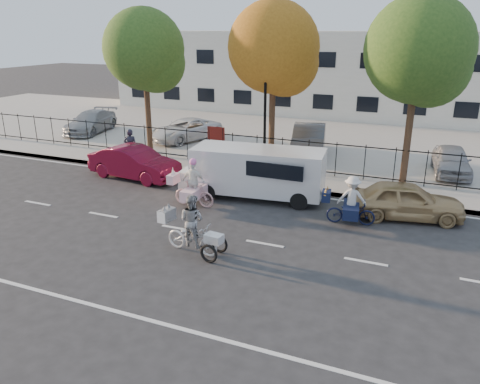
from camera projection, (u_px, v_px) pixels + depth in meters
The scene contains 23 objects.
ground at pixel (178, 228), 15.24m from camera, with size 120.00×120.00×0.00m, color #333334.
road_markings at pixel (178, 228), 15.23m from camera, with size 60.00×9.52×0.01m, color silver, non-canonical shape.
curb at pixel (238, 182), 19.61m from camera, with size 60.00×0.10×0.15m, color #A8A399.
sidewalk at pixel (248, 175), 20.52m from camera, with size 60.00×2.20×0.15m, color #A8A399.
parking_lot at pixel (302, 135), 28.27m from camera, with size 60.00×15.60×0.15m, color #A8A399.
iron_fence at pixel (257, 151), 21.21m from camera, with size 58.00×0.06×1.50m, color black, non-canonical shape.
building at pixel (339, 72), 36.01m from camera, with size 34.00×10.00×6.00m, color silver.
lamppost at pixel (265, 104), 19.95m from camera, with size 0.36×0.36×4.33m.
street_sign at pixel (216, 138), 21.36m from camera, with size 0.85×0.06×1.80m.
zebra_trike at pixel (192, 230), 13.42m from camera, with size 2.07×0.88×1.77m.
unicorn_bike at pixel (193, 189), 16.97m from camera, with size 1.78×1.23×1.81m.
bull_bike at pixel (351, 205), 15.40m from camera, with size 1.82×1.26×1.66m.
white_van at pixel (255, 171), 17.74m from camera, with size 5.58×2.37×1.92m.
red_sedan at pixel (135, 163), 20.15m from camera, with size 1.46×4.19×1.38m, color #5D0A20.
gold_sedan at pixel (406, 200), 15.87m from camera, with size 1.52×3.77×1.28m, color tan.
pedestrian at pixel (131, 147), 21.65m from camera, with size 0.61×0.40×1.67m, color black.
lot_car_a at pixel (91, 122), 28.53m from camera, with size 1.79×4.39×1.27m, color #939699.
lot_car_b at pixel (186, 130), 26.43m from camera, with size 2.00×4.35×1.21m, color silver.
lot_car_c at pixel (309, 140), 23.49m from camera, with size 1.56×4.47×1.47m, color #44474B.
lot_car_d at pixel (451, 160), 20.28m from camera, with size 1.43×3.56×1.21m, color #96989D.
tree_west at pixel (147, 53), 22.57m from camera, with size 3.92×3.92×7.19m.
tree_mid at pixel (277, 52), 20.53m from camera, with size 4.05×4.05×7.42m.
tree_east at pixel (422, 55), 17.54m from camera, with size 4.07×4.07×7.46m.
Camera 1 is at (7.27, -12.12, 6.15)m, focal length 35.00 mm.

